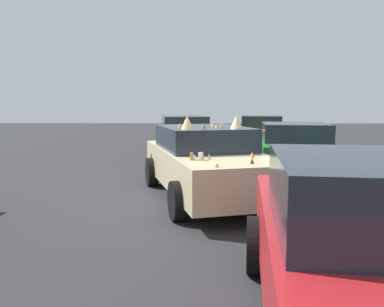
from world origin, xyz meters
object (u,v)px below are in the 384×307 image
at_px(parked_sedan_far_right, 379,257).
at_px(parked_sedan_far_left, 185,136).
at_px(art_car_decorated, 206,161).
at_px(parked_sedan_row_back_far, 261,133).
at_px(parked_sedan_row_back_center, 293,148).

bearing_deg(parked_sedan_far_right, parked_sedan_far_left, 16.21).
xyz_separation_m(art_car_decorated, parked_sedan_far_left, (6.39, 0.68, -0.01)).
distance_m(art_car_decorated, parked_sedan_far_right, 5.13).
bearing_deg(parked_sedan_far_left, parked_sedan_row_back_far, 114.01).
height_order(parked_sedan_far_left, parked_sedan_row_back_center, parked_sedan_far_left).
bearing_deg(parked_sedan_row_back_center, art_car_decorated, 145.07).
distance_m(parked_sedan_row_back_center, parked_sedan_row_back_far, 5.64).
bearing_deg(art_car_decorated, parked_sedan_far_right, -1.68).
relative_size(parked_sedan_far_left, parked_sedan_far_right, 1.03).
relative_size(parked_sedan_far_left, parked_sedan_row_back_center, 1.02).
relative_size(art_car_decorated, parked_sedan_row_back_far, 1.09).
bearing_deg(parked_sedan_row_back_far, parked_sedan_far_left, 130.54).
distance_m(art_car_decorated, parked_sedan_far_left, 6.43).
relative_size(parked_sedan_row_back_center, parked_sedan_far_right, 1.01).
height_order(parked_sedan_far_left, parked_sedan_far_right, parked_sedan_far_right).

